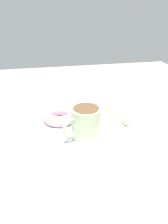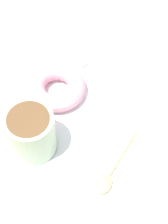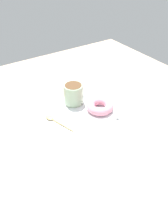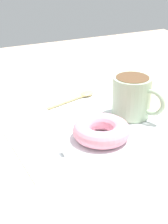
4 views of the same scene
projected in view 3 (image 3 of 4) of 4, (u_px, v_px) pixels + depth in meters
The scene contains 6 objects.
ground_plane at pixel (87, 117), 84.18cm from camera, with size 120.00×120.00×2.00cm, color tan.
napkin at pixel (84, 116), 82.80cm from camera, with size 31.38×31.38×0.30cm, color white.
coffee_cup at pixel (75, 93), 87.45cm from camera, with size 10.24×7.79×8.27cm.
donut at pixel (101, 107), 84.73cm from camera, with size 10.48×10.48×3.18cm, color pink.
spoon at pixel (53, 120), 80.46cm from camera, with size 5.57×13.20×0.90cm.
sugar_cube at pixel (117, 116), 81.43cm from camera, with size 1.49×1.49×1.49cm, color white.
Camera 3 is at (-36.44, -53.78, 52.59)cm, focal length 35.00 mm.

